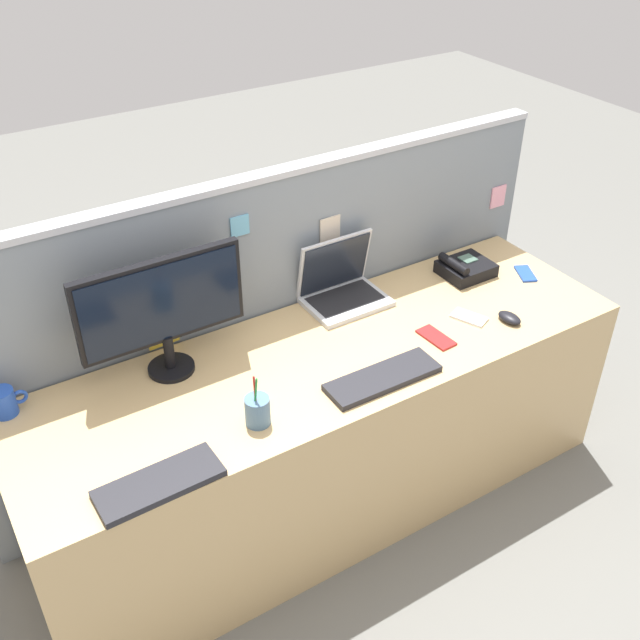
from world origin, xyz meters
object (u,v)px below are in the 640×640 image
at_px(laptop, 341,285).
at_px(desk_phone, 465,268).
at_px(desktop_monitor, 162,307).
at_px(keyboard_main, 159,483).
at_px(cell_phone_blue_case, 525,274).
at_px(keyboard_spare, 383,378).
at_px(computer_mouse_right_hand, 510,318).
at_px(coffee_mug, 4,402).
at_px(pen_cup, 258,411).
at_px(cell_phone_white_slab, 469,317).
at_px(cell_phone_red_case, 436,338).

relative_size(laptop, desk_phone, 1.55).
xyz_separation_m(desktop_monitor, desk_phone, (1.29, -0.06, -0.23)).
distance_m(desk_phone, keyboard_main, 1.60).
relative_size(desktop_monitor, cell_phone_blue_case, 4.57).
bearing_deg(cell_phone_blue_case, keyboard_spare, -138.46).
height_order(keyboard_main, computer_mouse_right_hand, computer_mouse_right_hand).
distance_m(laptop, coffee_mug, 1.29).
distance_m(keyboard_spare, pen_cup, 0.47).
height_order(keyboard_main, coffee_mug, coffee_mug).
bearing_deg(keyboard_spare, laptop, 73.30).
height_order(desktop_monitor, computer_mouse_right_hand, desktop_monitor).
distance_m(computer_mouse_right_hand, cell_phone_white_slab, 0.15).
xyz_separation_m(laptop, computer_mouse_right_hand, (0.46, -0.47, -0.05)).
relative_size(desk_phone, pen_cup, 1.10).
relative_size(keyboard_spare, pen_cup, 2.21).
bearing_deg(cell_phone_blue_case, desk_phone, 174.28).
relative_size(keyboard_main, pen_cup, 1.97).
distance_m(desk_phone, cell_phone_red_case, 0.49).
height_order(keyboard_spare, cell_phone_red_case, keyboard_spare).
height_order(cell_phone_white_slab, cell_phone_red_case, same).
bearing_deg(keyboard_spare, desk_phone, 29.66).
xyz_separation_m(keyboard_main, pen_cup, (0.37, 0.09, 0.04)).
xyz_separation_m(pen_cup, cell_phone_red_case, (0.77, 0.06, -0.05)).
distance_m(desktop_monitor, cell_phone_white_slab, 1.17).
relative_size(cell_phone_white_slab, cell_phone_red_case, 0.88).
distance_m(keyboard_spare, computer_mouse_right_hand, 0.62).
distance_m(keyboard_spare, coffee_mug, 1.24).
height_order(pen_cup, cell_phone_red_case, pen_cup).
distance_m(cell_phone_white_slab, cell_phone_blue_case, 0.44).
bearing_deg(keyboard_main, cell_phone_white_slab, 6.28).
xyz_separation_m(computer_mouse_right_hand, pen_cup, (-1.08, 0.00, 0.04)).
bearing_deg(cell_phone_white_slab, cell_phone_blue_case, -6.63).
bearing_deg(keyboard_main, desktop_monitor, 62.77).
relative_size(pen_cup, coffee_mug, 1.58).
distance_m(desktop_monitor, computer_mouse_right_hand, 1.30).
bearing_deg(pen_cup, cell_phone_red_case, 4.26).
height_order(desktop_monitor, cell_phone_blue_case, desktop_monitor).
bearing_deg(keyboard_main, coffee_mug, 116.82).
relative_size(laptop, computer_mouse_right_hand, 3.17).
xyz_separation_m(computer_mouse_right_hand, coffee_mug, (-1.75, 0.47, 0.03)).
bearing_deg(cell_phone_blue_case, cell_phone_red_case, -139.23).
xyz_separation_m(desktop_monitor, cell_phone_white_slab, (1.09, -0.32, -0.25)).
distance_m(keyboard_spare, cell_phone_white_slab, 0.52).
relative_size(keyboard_spare, cell_phone_blue_case, 3.26).
bearing_deg(cell_phone_blue_case, laptop, -172.00).
xyz_separation_m(laptop, cell_phone_white_slab, (0.34, -0.37, -0.06)).
height_order(laptop, keyboard_main, laptop).
xyz_separation_m(desktop_monitor, coffee_mug, (-0.54, 0.06, -0.21)).
bearing_deg(keyboard_main, cell_phone_blue_case, 8.41).
bearing_deg(coffee_mug, keyboard_main, -61.74).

